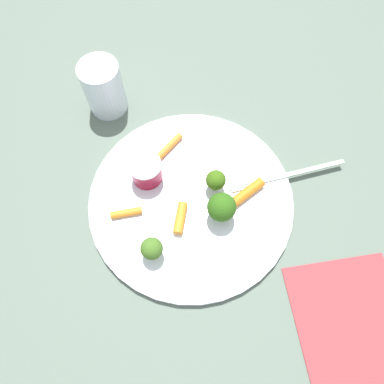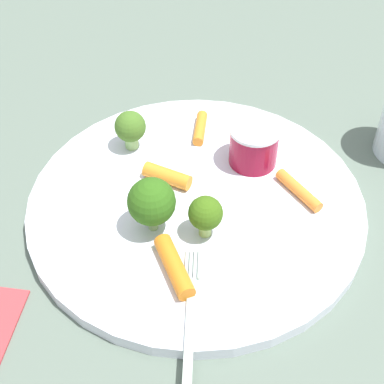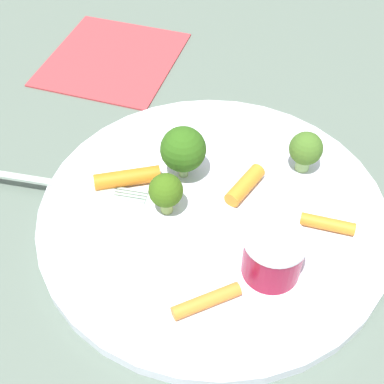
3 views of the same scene
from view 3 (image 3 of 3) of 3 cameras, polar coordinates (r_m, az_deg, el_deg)
The scene contains 12 objects.
ground_plane at distance 0.45m, azimuth 2.32°, elevation -2.91°, with size 2.40×2.40×0.00m, color #566559.
plate at distance 0.45m, azimuth 2.35°, elevation -2.42°, with size 0.30×0.30×0.01m, color white.
sauce_cup at distance 0.39m, azimuth 8.85°, elevation -6.84°, with size 0.05×0.05×0.04m.
broccoli_floret_0 at distance 0.47m, azimuth 12.34°, elevation 4.56°, with size 0.03×0.03×0.04m.
broccoli_floret_1 at distance 0.42m, azimuth -2.88°, elevation 0.07°, with size 0.03×0.03×0.04m.
broccoli_floret_2 at distance 0.45m, azimuth -0.97°, elevation 4.66°, with size 0.04×0.04×0.05m.
carrot_stick_0 at distance 0.38m, azimuth 1.59°, elevation -11.83°, with size 0.01×0.01×0.05m, color orange.
carrot_stick_1 at distance 0.44m, azimuth 14.61°, elevation -3.40°, with size 0.01×0.01×0.04m, color orange.
carrot_stick_2 at distance 0.46m, azimuth -7.05°, elevation 1.61°, with size 0.01×0.01×0.06m, color orange.
carrot_stick_3 at distance 0.45m, azimuth 5.81°, elevation 0.76°, with size 0.01×0.01×0.04m, color orange.
fork at distance 0.48m, azimuth -15.11°, elevation 0.99°, with size 0.18×0.04×0.00m.
napkin at distance 0.63m, azimuth -8.69°, elevation 14.29°, with size 0.14×0.15×0.00m, color #B2373B.
Camera 3 is at (-0.09, 0.27, 0.35)m, focal length 48.73 mm.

